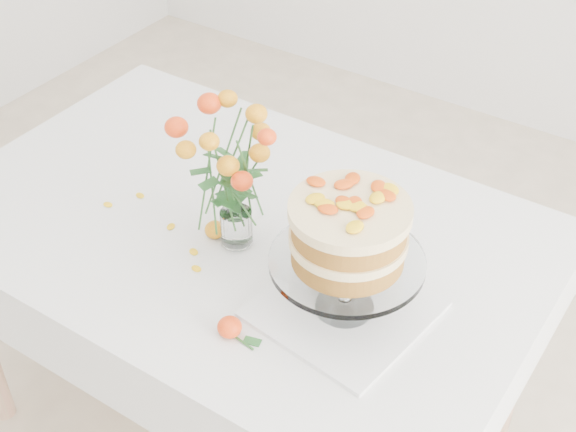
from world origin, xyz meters
The scene contains 13 objects.
ground centered at (0.00, 0.00, 0.00)m, with size 4.00×4.00×0.00m, color #C3B191.
table centered at (0.00, 0.00, 0.67)m, with size 1.43×0.93×0.76m.
napkin centered at (0.35, -0.11, 0.76)m, with size 0.32×0.32×0.01m, color white.
cake_stand centered at (0.35, -0.11, 0.95)m, with size 0.31×0.31×0.28m.
rose_vase centered at (0.04, -0.06, 0.97)m, with size 0.24×0.24×0.36m.
loose_rose_near centered at (-0.01, -0.07, 0.78)m, with size 0.08×0.05×0.04m.
loose_rose_far centered at (0.20, -0.29, 0.78)m, with size 0.09×0.05×0.04m.
stray_petal_a centered at (-0.12, -0.10, 0.76)m, with size 0.03×0.02×0.00m, color yellow.
stray_petal_b centered at (-0.02, -0.14, 0.76)m, with size 0.03×0.02×0.00m, color yellow.
stray_petal_c centered at (0.02, -0.18, 0.76)m, with size 0.03×0.02×0.00m, color yellow.
stray_petal_d centered at (-0.26, -0.05, 0.76)m, with size 0.03×0.02×0.00m, color yellow.
stray_petal_e centered at (-0.30, -0.12, 0.76)m, with size 0.03×0.02×0.00m, color yellow.
stray_petal_f centered at (0.30, -0.08, 0.76)m, with size 0.03×0.02×0.00m, color yellow.
Camera 1 is at (0.90, -1.14, 1.94)m, focal length 50.00 mm.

